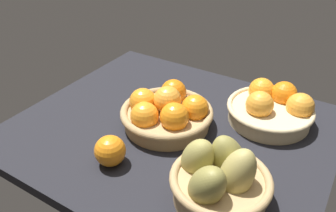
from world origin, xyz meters
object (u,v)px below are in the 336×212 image
(basket_near_right_pears, at_px, (219,179))
(loose_orange_front_gap, at_px, (110,151))
(basket_far_right, at_px, (272,107))
(basket_center, at_px, (167,112))

(basket_near_right_pears, distance_m, loose_orange_front_gap, 0.27)
(basket_near_right_pears, relative_size, basket_far_right, 0.97)
(basket_far_right, distance_m, loose_orange_front_gap, 0.47)
(basket_far_right, bearing_deg, basket_center, -142.61)
(basket_center, height_order, loose_orange_front_gap, basket_center)
(basket_far_right, xyz_separation_m, loose_orange_front_gap, (-0.27, -0.39, -0.00))
(basket_far_right, height_order, loose_orange_front_gap, basket_far_right)
(basket_near_right_pears, bearing_deg, loose_orange_front_gap, -171.86)
(basket_center, xyz_separation_m, loose_orange_front_gap, (-0.03, -0.20, -0.01))
(basket_near_right_pears, xyz_separation_m, loose_orange_front_gap, (-0.26, -0.04, -0.01))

